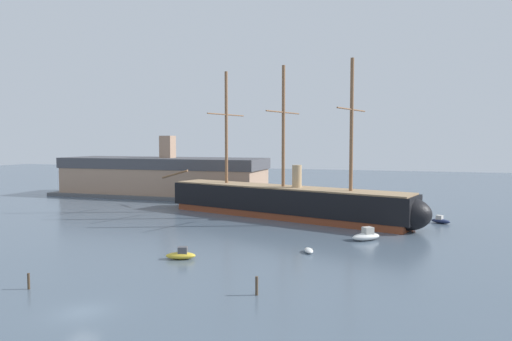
{
  "coord_description": "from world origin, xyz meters",
  "views": [
    {
      "loc": [
        25.26,
        -31.53,
        14.36
      ],
      "look_at": [
        4.28,
        34.7,
        9.9
      ],
      "focal_mm": 32.25,
      "sensor_mm": 36.0,
      "label": 1
    }
  ],
  "objects_px": {
    "motorboat_distant_centre": "(292,205)",
    "mooring_piling_nearest": "(29,281)",
    "dockside_warehouse_left": "(163,177)",
    "motorboat_far_right": "(440,221)",
    "dinghy_mid_right": "(309,250)",
    "mooring_piling_left_pair": "(257,286)",
    "tall_ship": "(283,201)",
    "motorboat_near_centre": "(181,255)",
    "motorboat_alongside_stern": "(366,236)"
  },
  "relations": [
    {
      "from": "dinghy_mid_right",
      "to": "mooring_piling_left_pair",
      "type": "relative_size",
      "value": 1.5
    },
    {
      "from": "motorboat_far_right",
      "to": "mooring_piling_left_pair",
      "type": "xyz_separation_m",
      "value": [
        -19.38,
        -45.45,
        0.4
      ]
    },
    {
      "from": "tall_ship",
      "to": "dockside_warehouse_left",
      "type": "height_order",
      "value": "tall_ship"
    },
    {
      "from": "mooring_piling_left_pair",
      "to": "tall_ship",
      "type": "bearing_deg",
      "value": 101.02
    },
    {
      "from": "motorboat_near_centre",
      "to": "motorboat_distant_centre",
      "type": "height_order",
      "value": "motorboat_distant_centre"
    },
    {
      "from": "dinghy_mid_right",
      "to": "mooring_piling_left_pair",
      "type": "xyz_separation_m",
      "value": [
        -1.49,
        -17.59,
        0.6
      ]
    },
    {
      "from": "dockside_warehouse_left",
      "to": "motorboat_far_right",
      "type": "bearing_deg",
      "value": -17.96
    },
    {
      "from": "tall_ship",
      "to": "motorboat_far_right",
      "type": "xyz_separation_m",
      "value": [
        27.79,
        2.23,
        -2.6
      ]
    },
    {
      "from": "tall_ship",
      "to": "motorboat_near_centre",
      "type": "relative_size",
      "value": 14.67
    },
    {
      "from": "motorboat_alongside_stern",
      "to": "mooring_piling_left_pair",
      "type": "height_order",
      "value": "motorboat_alongside_stern"
    },
    {
      "from": "tall_ship",
      "to": "dockside_warehouse_left",
      "type": "relative_size",
      "value": 0.98
    },
    {
      "from": "tall_ship",
      "to": "dockside_warehouse_left",
      "type": "bearing_deg",
      "value": 148.33
    },
    {
      "from": "motorboat_near_centre",
      "to": "mooring_piling_nearest",
      "type": "bearing_deg",
      "value": -120.99
    },
    {
      "from": "motorboat_distant_centre",
      "to": "mooring_piling_nearest",
      "type": "relative_size",
      "value": 2.56
    },
    {
      "from": "motorboat_distant_centre",
      "to": "mooring_piling_nearest",
      "type": "distance_m",
      "value": 61.84
    },
    {
      "from": "dockside_warehouse_left",
      "to": "motorboat_distant_centre",
      "type": "bearing_deg",
      "value": -16.86
    },
    {
      "from": "tall_ship",
      "to": "dockside_warehouse_left",
      "type": "xyz_separation_m",
      "value": [
        -38.39,
        23.69,
        1.89
      ]
    },
    {
      "from": "motorboat_alongside_stern",
      "to": "mooring_piling_left_pair",
      "type": "relative_size",
      "value": 2.64
    },
    {
      "from": "motorboat_alongside_stern",
      "to": "mooring_piling_left_pair",
      "type": "xyz_separation_m",
      "value": [
        -8.01,
        -27.43,
        0.22
      ]
    },
    {
      "from": "motorboat_near_centre",
      "to": "motorboat_alongside_stern",
      "type": "distance_m",
      "value": 27.27
    },
    {
      "from": "dockside_warehouse_left",
      "to": "motorboat_alongside_stern",
      "type": "bearing_deg",
      "value": -35.76
    },
    {
      "from": "mooring_piling_left_pair",
      "to": "dockside_warehouse_left",
      "type": "relative_size",
      "value": 0.03
    },
    {
      "from": "motorboat_alongside_stern",
      "to": "dockside_warehouse_left",
      "type": "xyz_separation_m",
      "value": [
        -54.82,
        39.48,
        4.31
      ]
    },
    {
      "from": "dinghy_mid_right",
      "to": "motorboat_far_right",
      "type": "height_order",
      "value": "motorboat_far_right"
    },
    {
      "from": "motorboat_far_right",
      "to": "mooring_piling_left_pair",
      "type": "height_order",
      "value": "mooring_piling_left_pair"
    },
    {
      "from": "dinghy_mid_right",
      "to": "motorboat_distant_centre",
      "type": "distance_m",
      "value": 39.55
    },
    {
      "from": "motorboat_alongside_stern",
      "to": "motorboat_near_centre",
      "type": "bearing_deg",
      "value": -139.51
    },
    {
      "from": "motorboat_alongside_stern",
      "to": "dockside_warehouse_left",
      "type": "bearing_deg",
      "value": 144.24
    },
    {
      "from": "motorboat_near_centre",
      "to": "dockside_warehouse_left",
      "type": "xyz_separation_m",
      "value": [
        -34.08,
        57.19,
        4.44
      ]
    },
    {
      "from": "dinghy_mid_right",
      "to": "mooring_piling_left_pair",
      "type": "distance_m",
      "value": 17.67
    },
    {
      "from": "motorboat_near_centre",
      "to": "tall_ship",
      "type": "bearing_deg",
      "value": 82.66
    },
    {
      "from": "motorboat_alongside_stern",
      "to": "mooring_piling_nearest",
      "type": "relative_size",
      "value": 2.97
    },
    {
      "from": "motorboat_alongside_stern",
      "to": "dockside_warehouse_left",
      "type": "distance_m",
      "value": 67.69
    },
    {
      "from": "motorboat_alongside_stern",
      "to": "motorboat_distant_centre",
      "type": "relative_size",
      "value": 1.16
    },
    {
      "from": "motorboat_near_centre",
      "to": "motorboat_far_right",
      "type": "height_order",
      "value": "motorboat_near_centre"
    },
    {
      "from": "mooring_piling_left_pair",
      "to": "motorboat_distant_centre",
      "type": "bearing_deg",
      "value": 99.67
    },
    {
      "from": "motorboat_alongside_stern",
      "to": "mooring_piling_left_pair",
      "type": "bearing_deg",
      "value": -106.27
    },
    {
      "from": "tall_ship",
      "to": "mooring_piling_nearest",
      "type": "relative_size",
      "value": 36.42
    },
    {
      "from": "motorboat_near_centre",
      "to": "motorboat_alongside_stern",
      "type": "height_order",
      "value": "motorboat_alongside_stern"
    },
    {
      "from": "dinghy_mid_right",
      "to": "mooring_piling_nearest",
      "type": "bearing_deg",
      "value": -135.57
    },
    {
      "from": "dinghy_mid_right",
      "to": "mooring_piling_nearest",
      "type": "xyz_separation_m",
      "value": [
        -23.1,
        -22.64,
        0.5
      ]
    },
    {
      "from": "dinghy_mid_right",
      "to": "mooring_piling_left_pair",
      "type": "height_order",
      "value": "mooring_piling_left_pair"
    },
    {
      "from": "dinghy_mid_right",
      "to": "tall_ship",
      "type": "bearing_deg",
      "value": 111.14
    },
    {
      "from": "motorboat_far_right",
      "to": "motorboat_near_centre",
      "type": "bearing_deg",
      "value": -131.95
    },
    {
      "from": "tall_ship",
      "to": "motorboat_alongside_stern",
      "type": "bearing_deg",
      "value": -43.87
    },
    {
      "from": "motorboat_near_centre",
      "to": "dinghy_mid_right",
      "type": "xyz_separation_m",
      "value": [
        14.22,
        7.87,
        -0.24
      ]
    },
    {
      "from": "dinghy_mid_right",
      "to": "mooring_piling_left_pair",
      "type": "bearing_deg",
      "value": -94.84
    },
    {
      "from": "motorboat_far_right",
      "to": "mooring_piling_nearest",
      "type": "bearing_deg",
      "value": -129.06
    },
    {
      "from": "motorboat_distant_centre",
      "to": "dockside_warehouse_left",
      "type": "distance_m",
      "value": 39.27
    },
    {
      "from": "motorboat_alongside_stern",
      "to": "motorboat_far_right",
      "type": "relative_size",
      "value": 1.32
    }
  ]
}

